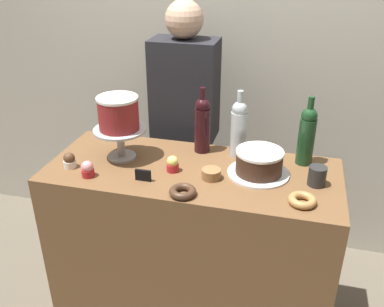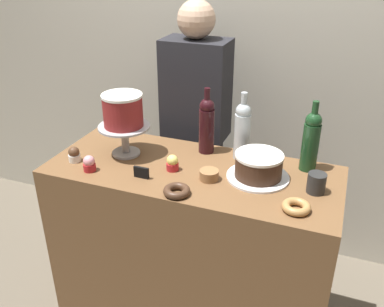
% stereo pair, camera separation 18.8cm
% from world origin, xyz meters
% --- Properties ---
extents(back_wall, '(6.00, 0.05, 2.60)m').
position_xyz_m(back_wall, '(0.00, 0.85, 1.30)').
color(back_wall, '#BCB7A8').
rests_on(back_wall, ground_plane).
extents(display_counter, '(1.33, 0.56, 0.93)m').
position_xyz_m(display_counter, '(0.00, 0.00, 0.46)').
color(display_counter, brown).
rests_on(display_counter, ground_plane).
extents(cake_stand_pedestal, '(0.25, 0.25, 0.15)m').
position_xyz_m(cake_stand_pedestal, '(-0.36, 0.03, 1.03)').
color(cake_stand_pedestal, '#B2B2B7').
rests_on(cake_stand_pedestal, display_counter).
extents(white_layer_cake, '(0.19, 0.19, 0.15)m').
position_xyz_m(white_layer_cake, '(-0.36, 0.03, 1.16)').
color(white_layer_cake, maroon).
rests_on(white_layer_cake, cake_stand_pedestal).
extents(silver_serving_platter, '(0.27, 0.27, 0.01)m').
position_xyz_m(silver_serving_platter, '(0.30, 0.03, 0.93)').
color(silver_serving_platter, white).
rests_on(silver_serving_platter, display_counter).
extents(chocolate_round_cake, '(0.21, 0.21, 0.11)m').
position_xyz_m(chocolate_round_cake, '(0.30, 0.03, 0.99)').
color(chocolate_round_cake, '#3D2619').
rests_on(chocolate_round_cake, silver_serving_platter).
extents(wine_bottle_green, '(0.08, 0.08, 0.33)m').
position_xyz_m(wine_bottle_green, '(0.49, 0.19, 1.07)').
color(wine_bottle_green, '#193D1E').
rests_on(wine_bottle_green, display_counter).
extents(wine_bottle_clear, '(0.08, 0.08, 0.33)m').
position_xyz_m(wine_bottle_clear, '(0.18, 0.19, 1.07)').
color(wine_bottle_clear, '#B2BCC1').
rests_on(wine_bottle_clear, display_counter).
extents(wine_bottle_dark_red, '(0.08, 0.08, 0.33)m').
position_xyz_m(wine_bottle_dark_red, '(0.00, 0.20, 1.07)').
color(wine_bottle_dark_red, black).
rests_on(wine_bottle_dark_red, display_counter).
extents(cupcake_lemon, '(0.06, 0.06, 0.07)m').
position_xyz_m(cupcake_lemon, '(-0.08, -0.04, 0.96)').
color(cupcake_lemon, red).
rests_on(cupcake_lemon, display_counter).
extents(cupcake_chocolate, '(0.06, 0.06, 0.07)m').
position_xyz_m(cupcake_chocolate, '(-0.55, -0.12, 0.96)').
color(cupcake_chocolate, white).
rests_on(cupcake_chocolate, display_counter).
extents(cupcake_strawberry, '(0.06, 0.06, 0.07)m').
position_xyz_m(cupcake_strawberry, '(-0.43, -0.18, 0.96)').
color(cupcake_strawberry, red).
rests_on(cupcake_strawberry, display_counter).
extents(donut_maple, '(0.11, 0.11, 0.03)m').
position_xyz_m(donut_maple, '(0.49, -0.16, 0.94)').
color(donut_maple, '#B27F47').
rests_on(donut_maple, display_counter).
extents(donut_chocolate, '(0.11, 0.11, 0.03)m').
position_xyz_m(donut_chocolate, '(0.02, -0.22, 0.94)').
color(donut_chocolate, '#472D1E').
rests_on(donut_chocolate, display_counter).
extents(cookie_stack, '(0.08, 0.08, 0.04)m').
position_xyz_m(cookie_stack, '(0.10, -0.06, 0.95)').
color(cookie_stack, olive).
rests_on(cookie_stack, display_counter).
extents(price_sign_chalkboard, '(0.07, 0.01, 0.05)m').
position_xyz_m(price_sign_chalkboard, '(-0.18, -0.15, 0.95)').
color(price_sign_chalkboard, black).
rests_on(price_sign_chalkboard, display_counter).
extents(coffee_cup_ceramic, '(0.08, 0.08, 0.09)m').
position_xyz_m(coffee_cup_ceramic, '(0.55, 0.00, 0.97)').
color(coffee_cup_ceramic, '#282828').
rests_on(coffee_cup_ceramic, display_counter).
extents(barista_figure, '(0.36, 0.22, 1.60)m').
position_xyz_m(barista_figure, '(-0.18, 0.53, 0.84)').
color(barista_figure, black).
rests_on(barista_figure, ground_plane).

